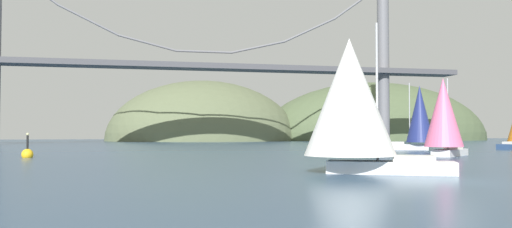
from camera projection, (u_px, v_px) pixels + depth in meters
ground_plane at (455, 182)px, 26.45m from camera, size 360.00×360.00×0.00m
headland_center at (203, 141)px, 159.06m from camera, size 56.58×44.00×35.48m
headland_right at (375, 140)px, 171.38m from camera, size 74.93×44.00×36.68m
suspension_bridge at (204, 62)px, 119.61m from camera, size 122.41×6.00×38.36m
sailboat_navy_sail at (418, 117)px, 75.42m from camera, size 7.48×6.01×9.42m
sailboat_pink_spinnaker at (444, 116)px, 54.16m from camera, size 7.40×6.95×7.99m
sailboat_white_mainsail at (352, 101)px, 32.39m from camera, size 9.58×7.38×8.98m
channel_buoy at (27, 154)px, 51.97m from camera, size 1.10×1.10×2.64m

